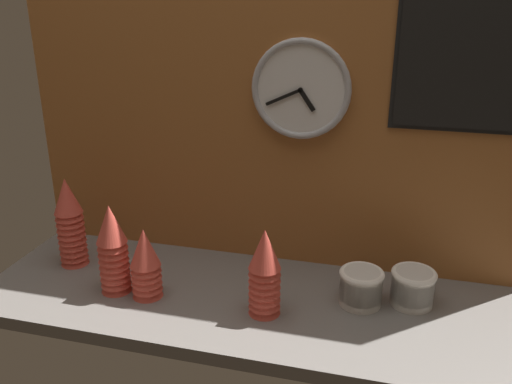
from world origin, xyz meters
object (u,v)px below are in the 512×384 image
Objects in this scene: cup_stack_center_left at (146,263)px; wall_clock at (301,89)px; cup_stack_left at (113,249)px; menu_board at (478,49)px; cup_stack_far_left at (70,222)px; bowl_stack_far_right at (413,287)px; bowl_stack_right at (361,286)px; cup_stack_center_right at (265,272)px.

wall_clock is (38.38, 30.91, 46.38)cm from cup_stack_center_left.
menu_board is at bearing 18.17° from cup_stack_left.
cup_stack_center_left is at bearing -2.08° from cup_stack_left.
bowl_stack_far_right is (106.82, 3.07, -9.13)cm from cup_stack_far_left.
cup_stack_left is at bearing 177.92° from cup_stack_center_left.
wall_clock is at bearing 156.80° from bowl_stack_far_right.
bowl_stack_right is (71.13, 11.23, -8.12)cm from cup_stack_left.
wall_clock reaches higher than cup_stack_far_left.
menu_board is (117.21, 19.67, 55.12)cm from cup_stack_far_left.
wall_clock reaches higher than cup_stack_left.
cup_stack_center_left is 0.47× the size of menu_board.
bowl_stack_right is at bearing 8.97° from cup_stack_left.
cup_stack_center_left is at bearing -169.19° from bowl_stack_right.
cup_stack_center_left is 1.69× the size of bowl_stack_right.
cup_stack_far_left reaches higher than cup_stack_center_right.
wall_clock reaches higher than bowl_stack_far_right.
wall_clock is (-36.65, 15.70, 51.50)cm from bowl_stack_far_right.
cup_stack_left is 72.47cm from bowl_stack_right.
cup_stack_center_right is (45.70, -0.24, -1.00)cm from cup_stack_left.
cup_stack_center_left is at bearing -159.58° from menu_board.
cup_stack_far_left reaches higher than bowl_stack_right.
cup_stack_left is 2.16× the size of bowl_stack_far_right.
cup_stack_center_left is 0.84× the size of cup_stack_center_right.
menu_board reaches higher than cup_stack_center_right.
bowl_stack_right is at bearing 24.28° from cup_stack_center_right.
wall_clock is 0.65× the size of menu_board.
bowl_stack_far_right is at bearing 20.80° from cup_stack_center_right.
menu_board is (24.64, 20.20, 64.25)cm from bowl_stack_right.
cup_stack_center_right is 0.86× the size of wall_clock.
cup_stack_far_left reaches higher than cup_stack_left.
cup_stack_left is (21.44, -11.76, -1.00)cm from cup_stack_far_left.
cup_stack_far_left is 84.09cm from wall_clock.
cup_stack_center_left is at bearing -168.54° from bowl_stack_far_right.
cup_stack_far_left is at bearing 151.25° from cup_stack_left.
wall_clock reaches higher than cup_stack_center_right.
cup_stack_center_right is 28.79cm from bowl_stack_right.
cup_stack_far_left is 68.23cm from cup_stack_center_right.
wall_clock is at bearing 139.24° from bowl_stack_right.
cup_stack_center_right reaches higher than bowl_stack_far_right.
menu_board reaches higher than cup_stack_center_left.
cup_stack_far_left is 1.00× the size of wall_clock.
cup_stack_center_right is 82.30cm from menu_board.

